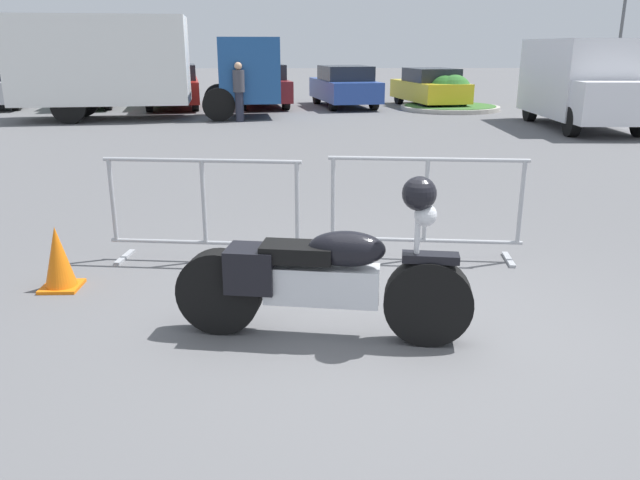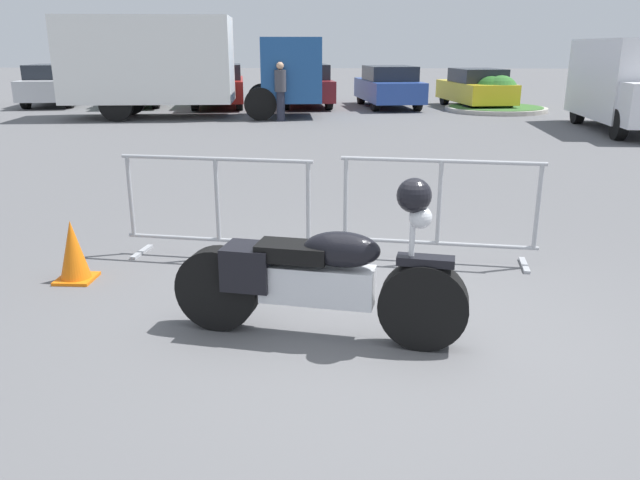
{
  "view_description": "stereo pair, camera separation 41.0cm",
  "coord_description": "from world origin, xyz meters",
  "px_view_note": "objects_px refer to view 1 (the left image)",
  "views": [
    {
      "loc": [
        -0.71,
        -4.41,
        2.13
      ],
      "look_at": [
        -0.55,
        0.34,
        0.65
      ],
      "focal_mm": 35.0,
      "sensor_mm": 36.0,
      "label": 1
    },
    {
      "loc": [
        -0.3,
        -4.41,
        2.13
      ],
      "look_at": [
        -0.55,
        0.34,
        0.65
      ],
      "focal_mm": 35.0,
      "sensor_mm": 36.0,
      "label": 2
    }
  ],
  "objects_px": {
    "crowd_barrier_near": "(204,210)",
    "crowd_barrier_far": "(426,208)",
    "box_truck": "(133,63)",
    "pedestrian": "(239,90)",
    "traffic_cone": "(58,258)",
    "motorcycle": "(322,277)",
    "delivery_van": "(581,81)",
    "parked_car_green": "(89,85)",
    "parked_car_yellow": "(429,87)",
    "parked_car_maroon": "(259,85)",
    "parked_car_silver": "(1,86)",
    "street_lamp": "(625,2)",
    "parked_car_blue": "(344,86)",
    "parked_car_red": "(172,86)"
  },
  "relations": [
    {
      "from": "motorcycle",
      "to": "traffic_cone",
      "type": "height_order",
      "value": "motorcycle"
    },
    {
      "from": "crowd_barrier_near",
      "to": "box_truck",
      "type": "distance_m",
      "value": 13.9
    },
    {
      "from": "motorcycle",
      "to": "crowd_barrier_near",
      "type": "xyz_separation_m",
      "value": [
        -1.13,
        1.79,
        0.07
      ]
    },
    {
      "from": "motorcycle",
      "to": "crowd_barrier_far",
      "type": "xyz_separation_m",
      "value": [
        1.13,
        1.79,
        0.07
      ]
    },
    {
      "from": "crowd_barrier_near",
      "to": "street_lamp",
      "type": "relative_size",
      "value": 0.35
    },
    {
      "from": "parked_car_yellow",
      "to": "parked_car_maroon",
      "type": "bearing_deg",
      "value": 76.96
    },
    {
      "from": "crowd_barrier_near",
      "to": "pedestrian",
      "type": "height_order",
      "value": "pedestrian"
    },
    {
      "from": "delivery_van",
      "to": "street_lamp",
      "type": "xyz_separation_m",
      "value": [
        4.78,
        7.77,
        2.47
      ]
    },
    {
      "from": "delivery_van",
      "to": "parked_car_green",
      "type": "xyz_separation_m",
      "value": [
        -15.18,
        6.47,
        -0.47
      ]
    },
    {
      "from": "box_truck",
      "to": "parked_car_silver",
      "type": "distance_m",
      "value": 7.02
    },
    {
      "from": "motorcycle",
      "to": "crowd_barrier_near",
      "type": "bearing_deg",
      "value": 131.51
    },
    {
      "from": "parked_car_green",
      "to": "street_lamp",
      "type": "bearing_deg",
      "value": -96.19
    },
    {
      "from": "motorcycle",
      "to": "parked_car_green",
      "type": "distance_m",
      "value": 20.6
    },
    {
      "from": "parked_car_silver",
      "to": "motorcycle",
      "type": "bearing_deg",
      "value": -160.23
    },
    {
      "from": "parked_car_red",
      "to": "parked_car_maroon",
      "type": "relative_size",
      "value": 1.0
    },
    {
      "from": "pedestrian",
      "to": "traffic_cone",
      "type": "bearing_deg",
      "value": -117.12
    },
    {
      "from": "parked_car_blue",
      "to": "parked_car_silver",
      "type": "bearing_deg",
      "value": 78.92
    },
    {
      "from": "parked_car_red",
      "to": "parked_car_maroon",
      "type": "height_order",
      "value": "parked_car_red"
    },
    {
      "from": "parked_car_green",
      "to": "pedestrian",
      "type": "xyz_separation_m",
      "value": [
        5.86,
        -4.85,
        0.15
      ]
    },
    {
      "from": "parked_car_silver",
      "to": "parked_car_green",
      "type": "height_order",
      "value": "parked_car_green"
    },
    {
      "from": "parked_car_red",
      "to": "traffic_cone",
      "type": "bearing_deg",
      "value": 177.58
    },
    {
      "from": "pedestrian",
      "to": "traffic_cone",
      "type": "xyz_separation_m",
      "value": [
        -0.47,
        -13.16,
        -0.63
      ]
    },
    {
      "from": "crowd_barrier_far",
      "to": "parked_car_maroon",
      "type": "bearing_deg",
      "value": 98.96
    },
    {
      "from": "delivery_van",
      "to": "box_truck",
      "type": "bearing_deg",
      "value": -98.49
    },
    {
      "from": "parked_car_maroon",
      "to": "traffic_cone",
      "type": "xyz_separation_m",
      "value": [
        -0.77,
        -17.93,
        -0.47
      ]
    },
    {
      "from": "traffic_cone",
      "to": "parked_car_green",
      "type": "bearing_deg",
      "value": 106.67
    },
    {
      "from": "crowd_barrier_near",
      "to": "pedestrian",
      "type": "bearing_deg",
      "value": 93.49
    },
    {
      "from": "street_lamp",
      "to": "crowd_barrier_far",
      "type": "bearing_deg",
      "value": -120.8
    },
    {
      "from": "delivery_van",
      "to": "parked_car_yellow",
      "type": "bearing_deg",
      "value": -152.13
    },
    {
      "from": "crowd_barrier_near",
      "to": "crowd_barrier_far",
      "type": "distance_m",
      "value": 2.26
    },
    {
      "from": "crowd_barrier_near",
      "to": "delivery_van",
      "type": "relative_size",
      "value": 0.39
    },
    {
      "from": "delivery_van",
      "to": "traffic_cone",
      "type": "height_order",
      "value": "delivery_van"
    },
    {
      "from": "parked_car_red",
      "to": "parked_car_maroon",
      "type": "xyz_separation_m",
      "value": [
        3.08,
        0.37,
        -0.0
      ]
    },
    {
      "from": "box_truck",
      "to": "delivery_van",
      "type": "bearing_deg",
      "value": -17.9
    },
    {
      "from": "parked_car_blue",
      "to": "box_truck",
      "type": "bearing_deg",
      "value": 109.29
    },
    {
      "from": "crowd_barrier_near",
      "to": "street_lamp",
      "type": "xyz_separation_m",
      "value": [
        13.34,
        18.59,
        3.16
      ]
    },
    {
      "from": "crowd_barrier_near",
      "to": "box_truck",
      "type": "bearing_deg",
      "value": 106.58
    },
    {
      "from": "parked_car_green",
      "to": "pedestrian",
      "type": "bearing_deg",
      "value": -139.53
    },
    {
      "from": "crowd_barrier_near",
      "to": "delivery_van",
      "type": "height_order",
      "value": "delivery_van"
    },
    {
      "from": "parked_car_green",
      "to": "parked_car_blue",
      "type": "xyz_separation_m",
      "value": [
        9.25,
        -0.33,
        -0.04
      ]
    },
    {
      "from": "crowd_barrier_far",
      "to": "parked_car_silver",
      "type": "height_order",
      "value": "parked_car_silver"
    },
    {
      "from": "parked_car_blue",
      "to": "street_lamp",
      "type": "xyz_separation_m",
      "value": [
        10.71,
        1.63,
        2.98
      ]
    },
    {
      "from": "box_truck",
      "to": "parked_car_maroon",
      "type": "bearing_deg",
      "value": 41.56
    },
    {
      "from": "parked_car_yellow",
      "to": "street_lamp",
      "type": "relative_size",
      "value": 0.75
    },
    {
      "from": "pedestrian",
      "to": "traffic_cone",
      "type": "relative_size",
      "value": 2.86
    },
    {
      "from": "delivery_van",
      "to": "parked_car_green",
      "type": "relative_size",
      "value": 1.08
    },
    {
      "from": "crowd_barrier_near",
      "to": "crowd_barrier_far",
      "type": "bearing_deg",
      "value": 0.0
    },
    {
      "from": "pedestrian",
      "to": "parked_car_silver",
      "type": "bearing_deg",
      "value": 126.87
    },
    {
      "from": "crowd_barrier_far",
      "to": "parked_car_maroon",
      "type": "height_order",
      "value": "parked_car_maroon"
    },
    {
      "from": "crowd_barrier_far",
      "to": "parked_car_maroon",
      "type": "relative_size",
      "value": 0.43
    }
  ]
}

